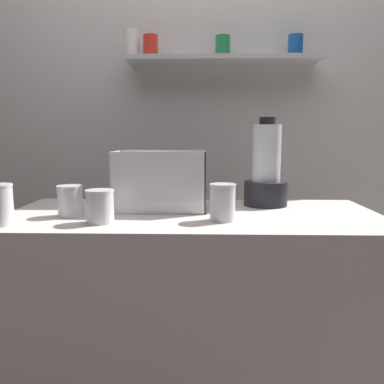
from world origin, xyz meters
name	(u,v)px	position (x,y,z in m)	size (l,w,h in m)	color
counter	(192,325)	(0.00, 0.00, 0.45)	(1.40, 0.64, 0.90)	beige
back_wall_unit	(196,122)	(0.00, 0.77, 1.26)	(2.60, 0.24, 2.50)	silver
carrot_display_bin	(158,192)	(-0.14, 0.07, 0.97)	(0.36, 0.22, 0.23)	white
blender_pitcher	(266,173)	(0.30, 0.17, 1.04)	(0.18, 0.18, 0.36)	black
juice_cup_mango_far_left	(0,207)	(-0.62, -0.22, 0.96)	(0.09, 0.09, 0.14)	white
juice_cup_carrot_left	(70,203)	(-0.44, -0.07, 0.95)	(0.09, 0.09, 0.11)	white
juice_cup_mango_middle	(100,208)	(-0.30, -0.17, 0.95)	(0.10, 0.10, 0.11)	white
juice_cup_mango_right	(223,204)	(0.11, -0.13, 0.96)	(0.09, 0.09, 0.13)	white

